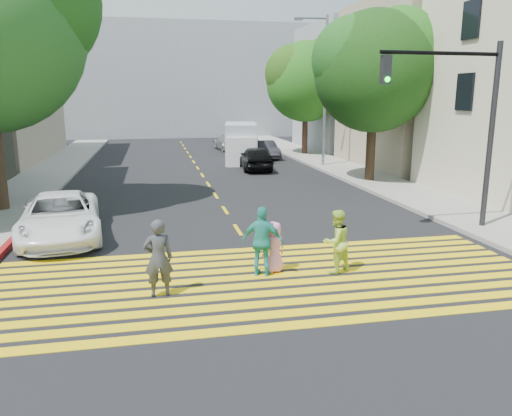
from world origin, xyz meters
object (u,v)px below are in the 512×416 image
object	(u,v)px
dark_car_parked	(265,150)
traffic_signal	(463,111)
white_sedan	(60,217)
tree_right_near	(376,65)
pedestrian_child	(274,247)
silver_car	(229,142)
pedestrian_man	(158,258)
dark_car_near	(256,158)
pedestrian_extra	(263,242)
white_van	(241,144)
pedestrian_woman	(336,241)
tree_right_far	(307,77)

from	to	relation	value
dark_car_parked	traffic_signal	xyz separation A→B (m)	(1.69, -20.48, 3.25)
white_sedan	dark_car_parked	size ratio (longest dim) A/B	1.32
tree_right_near	pedestrian_child	bearing A→B (deg)	-123.71
silver_car	traffic_signal	size ratio (longest dim) A/B	0.79
silver_car	dark_car_parked	distance (m)	6.44
traffic_signal	pedestrian_man	bearing A→B (deg)	-160.88
white_sedan	dark_car_near	size ratio (longest dim) A/B	1.19
pedestrian_extra	white_van	world-z (taller)	white_van
white_sedan	white_van	world-z (taller)	white_van
dark_car_parked	traffic_signal	world-z (taller)	traffic_signal
silver_car	tree_right_near	bearing A→B (deg)	100.17
pedestrian_woman	dark_car_parked	size ratio (longest dim) A/B	0.42
silver_car	traffic_signal	distance (m)	27.10
pedestrian_woman	dark_car_near	bearing A→B (deg)	-115.93
pedestrian_child	traffic_signal	bearing A→B (deg)	-179.74
tree_right_near	pedestrian_man	size ratio (longest dim) A/B	4.93
pedestrian_extra	dark_car_near	distance (m)	18.16
tree_right_near	dark_car_near	bearing A→B (deg)	130.92
tree_right_far	dark_car_near	xyz separation A→B (m)	(-5.22, -6.85, -4.98)
pedestrian_woman	dark_car_near	distance (m)	18.03
pedestrian_woman	traffic_signal	bearing A→B (deg)	-171.18
pedestrian_extra	dark_car_near	world-z (taller)	pedestrian_extra
dark_car_parked	white_van	distance (m)	2.64
pedestrian_woman	silver_car	xyz separation A→B (m)	(1.78, 29.61, -0.11)
white_van	dark_car_near	bearing A→B (deg)	-77.49
tree_right_near	tree_right_far	xyz separation A→B (m)	(0.35, 12.47, -0.12)
tree_right_near	pedestrian_woman	distance (m)	14.82
tree_right_near	traffic_signal	xyz separation A→B (m)	(-1.38, -9.43, -1.95)
tree_right_far	pedestrian_child	size ratio (longest dim) A/B	6.50
pedestrian_man	pedestrian_child	bearing A→B (deg)	-165.52
pedestrian_woman	pedestrian_extra	bearing A→B (deg)	-24.77
pedestrian_man	dark_car_near	size ratio (longest dim) A/B	0.41
pedestrian_man	dark_car_near	world-z (taller)	pedestrian_man
pedestrian_child	pedestrian_extra	xyz separation A→B (m)	(-0.34, -0.20, 0.22)
tree_right_far	pedestrian_extra	world-z (taller)	tree_right_far
tree_right_near	pedestrian_extra	size ratio (longest dim) A/B	4.95
tree_right_far	white_van	bearing A→B (deg)	-151.13
tree_right_near	traffic_signal	size ratio (longest dim) A/B	1.44
white_van	white_sedan	bearing A→B (deg)	-107.47
pedestrian_woman	pedestrian_child	xyz separation A→B (m)	(-1.50, 0.33, -0.15)
pedestrian_woman	dark_car_parked	xyz separation A→B (m)	(3.44, 23.39, -0.18)
traffic_signal	pedestrian_extra	bearing A→B (deg)	-159.77
tree_right_near	tree_right_far	world-z (taller)	tree_right_near
white_sedan	silver_car	world-z (taller)	white_sedan
tree_right_near	pedestrian_child	world-z (taller)	tree_right_near
pedestrian_child	silver_car	distance (m)	29.46
pedestrian_child	dark_car_parked	world-z (taller)	pedestrian_child
silver_car	traffic_signal	xyz separation A→B (m)	(3.34, -26.70, 3.18)
traffic_signal	pedestrian_woman	bearing A→B (deg)	-151.93
dark_car_near	silver_car	bearing A→B (deg)	-86.84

